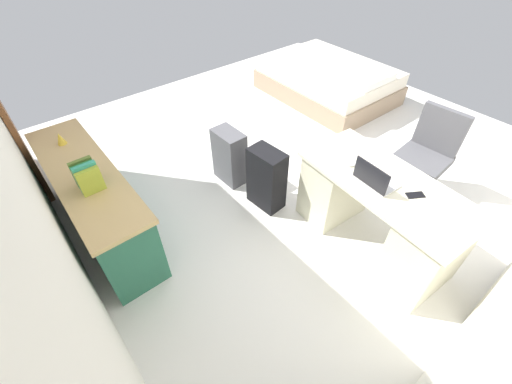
{
  "coord_description": "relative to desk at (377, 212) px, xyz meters",
  "views": [
    {
      "loc": [
        -2.07,
        2.32,
        2.48
      ],
      "look_at": [
        -0.52,
        1.05,
        0.6
      ],
      "focal_mm": 23.31,
      "sensor_mm": 36.0,
      "label": 1
    }
  ],
  "objects": [
    {
      "name": "ground_plane",
      "position": [
        1.21,
        -0.26,
        -0.39
      ],
      "size": [
        5.94,
        5.94,
        0.0
      ],
      "primitive_type": "plane",
      "color": "silver"
    },
    {
      "name": "wall_back",
      "position": [
        1.21,
        2.21,
        0.9
      ],
      "size": [
        4.45,
        0.1,
        2.58
      ],
      "primitive_type": "cube",
      "color": "white",
      "rests_on": "ground_plane"
    },
    {
      "name": "desk",
      "position": [
        0.0,
        0.0,
        0.0
      ],
      "size": [
        1.49,
        0.77,
        0.74
      ],
      "color": "beige",
      "rests_on": "ground_plane"
    },
    {
      "name": "office_chair",
      "position": [
        0.13,
        -0.94,
        0.03
      ],
      "size": [
        0.52,
        0.52,
        0.94
      ],
      "color": "black",
      "rests_on": "ground_plane"
    },
    {
      "name": "credenza",
      "position": [
        1.7,
        1.83,
        -0.02
      ],
      "size": [
        1.8,
        0.48,
        0.72
      ],
      "color": "#28664C",
      "rests_on": "ground_plane"
    },
    {
      "name": "bed",
      "position": [
        2.22,
        -1.9,
        -0.14
      ],
      "size": [
        1.92,
        1.43,
        0.58
      ],
      "color": "gray",
      "rests_on": "ground_plane"
    },
    {
      "name": "suitcase_black",
      "position": [
        1.0,
        0.4,
        -0.06
      ],
      "size": [
        0.38,
        0.25,
        0.65
      ],
      "primitive_type": "cube",
      "rotation": [
        0.0,
        0.0,
        0.08
      ],
      "color": "black",
      "rests_on": "ground_plane"
    },
    {
      "name": "suitcase_spare_grey",
      "position": [
        1.55,
        0.45,
        -0.08
      ],
      "size": [
        0.37,
        0.23,
        0.61
      ],
      "primitive_type": "cube",
      "rotation": [
        0.0,
        0.0,
        0.02
      ],
      "color": "#4C4C51",
      "rests_on": "ground_plane"
    },
    {
      "name": "laptop",
      "position": [
        0.06,
        0.11,
        0.4
      ],
      "size": [
        0.33,
        0.24,
        0.21
      ],
      "color": "#B7B7BC",
      "rests_on": "desk"
    },
    {
      "name": "computer_mouse",
      "position": [
        0.32,
        0.05,
        0.37
      ],
      "size": [
        0.07,
        0.1,
        0.03
      ],
      "primitive_type": "ellipsoid",
      "rotation": [
        0.0,
        0.0,
        -0.08
      ],
      "color": "white",
      "rests_on": "desk"
    },
    {
      "name": "cell_phone_near_laptop",
      "position": [
        -0.22,
        -0.02,
        0.36
      ],
      "size": [
        0.13,
        0.15,
        0.01
      ],
      "primitive_type": "cube",
      "rotation": [
        0.0,
        0.0,
        -0.56
      ],
      "color": "black",
      "rests_on": "desk"
    },
    {
      "name": "book_row",
      "position": [
        1.45,
        1.83,
        0.44
      ],
      "size": [
        0.2,
        0.17,
        0.24
      ],
      "color": "#9EAC32",
      "rests_on": "credenza"
    },
    {
      "name": "figurine_small",
      "position": [
        2.21,
        1.83,
        0.39
      ],
      "size": [
        0.08,
        0.08,
        0.11
      ],
      "primitive_type": "cone",
      "color": "gold",
      "rests_on": "credenza"
    }
  ]
}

